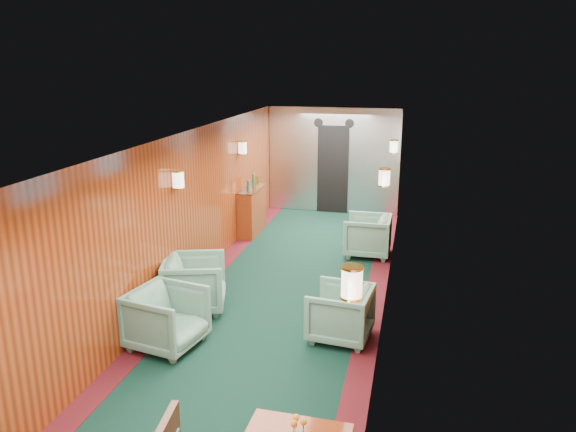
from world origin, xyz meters
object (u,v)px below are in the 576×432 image
Objects in this scene: armchair_left_near at (167,318)px; armchair_right_near at (340,313)px; armchair_left_far at (195,283)px; credenza at (252,210)px; armchair_right_far at (367,236)px.

armchair_left_near reaches higher than armchair_right_near.
armchair_left_near is 1.10m from armchair_left_far.
armchair_left_far is 1.12× the size of armchair_right_near.
armchair_right_near is (2.35, -4.04, -0.13)m from credenza.
armchair_right_far is at bearing -174.37° from armchair_right_near.
armchair_right_far is (2.09, 3.91, -0.00)m from armchair_left_near.
armchair_right_far is (0.05, 3.23, 0.02)m from armchair_right_near.
armchair_right_far is at bearing -16.68° from armchair_left_near.
credenza reaches higher than armchair_left_near.
armchair_left_far is 3.55m from armchair_right_far.
credenza is 1.43× the size of armchair_left_far.
credenza is 2.53m from armchair_right_far.
armchair_left_near is 0.97× the size of armchair_left_far.
armchair_left_far reaches higher than armchair_right_far.
credenza is at bearing -13.10° from armchair_left_far.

